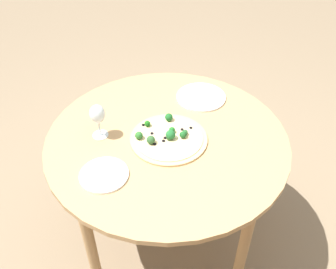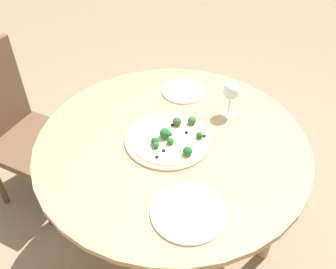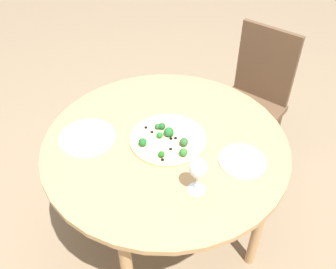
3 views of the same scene
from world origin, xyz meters
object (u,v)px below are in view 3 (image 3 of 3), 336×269
(plate_near, at_px, (242,161))
(plate_far, at_px, (87,137))
(pizza, at_px, (168,138))
(wine_glass, at_px, (198,169))
(chair, at_px, (253,97))

(plate_near, relative_size, plate_far, 0.79)
(pizza, bearing_deg, plate_near, -49.34)
(wine_glass, distance_m, plate_far, 0.58)
(chair, height_order, plate_near, chair)
(chair, bearing_deg, plate_near, -67.36)
(chair, bearing_deg, wine_glass, -75.65)
(chair, relative_size, plate_near, 4.52)
(wine_glass, bearing_deg, pizza, 84.99)
(plate_far, bearing_deg, wine_glass, -58.44)
(pizza, height_order, plate_far, pizza)
(pizza, height_order, plate_near, pizza)
(pizza, xyz_separation_m, wine_glass, (-0.03, -0.31, 0.11))
(chair, bearing_deg, pizza, -89.82)
(wine_glass, xyz_separation_m, plate_near, (0.25, 0.05, -0.11))
(plate_far, bearing_deg, pizza, -28.25)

